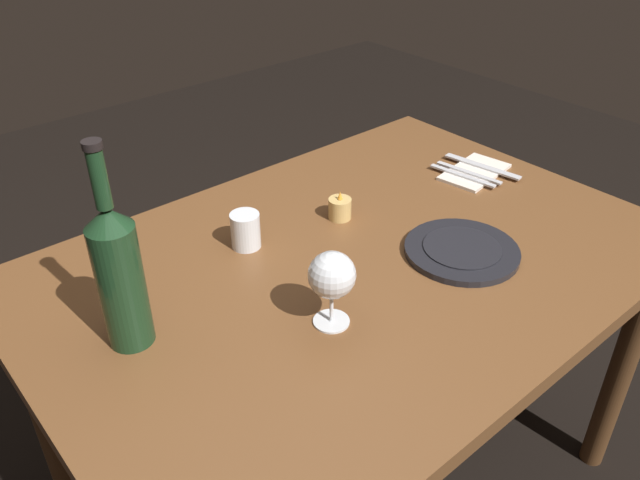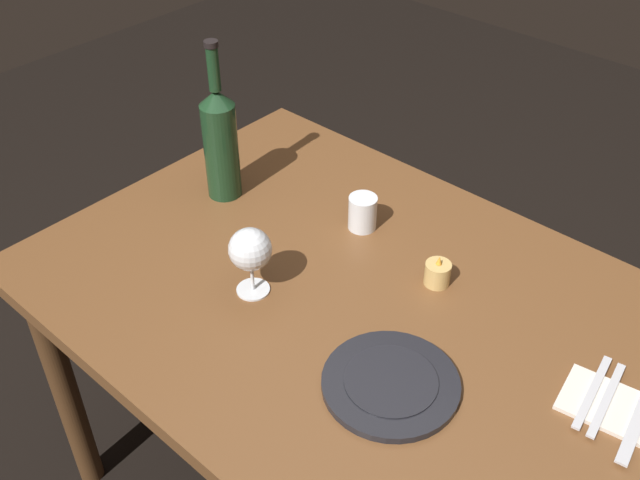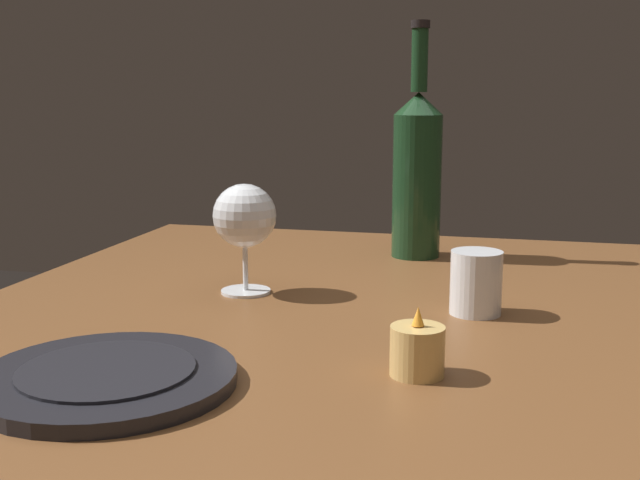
{
  "view_description": "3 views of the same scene",
  "coord_description": "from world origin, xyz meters",
  "px_view_note": "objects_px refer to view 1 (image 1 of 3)",
  "views": [
    {
      "loc": [
        -0.76,
        -0.77,
        1.48
      ],
      "look_at": [
        -0.08,
        0.02,
        0.81
      ],
      "focal_mm": 35.89,
      "sensor_mm": 36.0,
      "label": 1
    },
    {
      "loc": [
        0.64,
        -0.83,
        1.71
      ],
      "look_at": [
        -0.08,
        -0.02,
        0.86
      ],
      "focal_mm": 41.23,
      "sensor_mm": 36.0,
      "label": 2
    },
    {
      "loc": [
        0.8,
        0.22,
        1.01
      ],
      "look_at": [
        -0.07,
        0.01,
        0.84
      ],
      "focal_mm": 44.41,
      "sensor_mm": 36.0,
      "label": 3
    }
  ],
  "objects_px": {
    "votive_candle": "(340,209)",
    "folded_napkin": "(475,172)",
    "fork_outer": "(462,176)",
    "table_knife": "(482,166)",
    "dinner_plate": "(462,250)",
    "fork_inner": "(469,173)",
    "wine_glass_left": "(332,276)",
    "wine_bottle": "(119,274)",
    "water_tumbler": "(246,232)"
  },
  "relations": [
    {
      "from": "votive_candle",
      "to": "folded_napkin",
      "type": "bearing_deg",
      "value": -8.54
    },
    {
      "from": "fork_outer",
      "to": "table_knife",
      "type": "height_order",
      "value": "same"
    },
    {
      "from": "dinner_plate",
      "to": "table_knife",
      "type": "distance_m",
      "value": 0.4
    },
    {
      "from": "votive_candle",
      "to": "table_knife",
      "type": "xyz_separation_m",
      "value": [
        0.44,
        -0.06,
        -0.01
      ]
    },
    {
      "from": "fork_inner",
      "to": "dinner_plate",
      "type": "bearing_deg",
      "value": -143.94
    },
    {
      "from": "wine_glass_left",
      "to": "fork_outer",
      "type": "height_order",
      "value": "wine_glass_left"
    },
    {
      "from": "dinner_plate",
      "to": "fork_outer",
      "type": "relative_size",
      "value": 1.32
    },
    {
      "from": "wine_bottle",
      "to": "water_tumbler",
      "type": "distance_m",
      "value": 0.35
    },
    {
      "from": "wine_glass_left",
      "to": "table_knife",
      "type": "relative_size",
      "value": 0.69
    },
    {
      "from": "folded_napkin",
      "to": "dinner_plate",
      "type": "bearing_deg",
      "value": -146.17
    },
    {
      "from": "wine_bottle",
      "to": "water_tumbler",
      "type": "relative_size",
      "value": 4.82
    },
    {
      "from": "fork_outer",
      "to": "wine_glass_left",
      "type": "bearing_deg",
      "value": -162.1
    },
    {
      "from": "wine_glass_left",
      "to": "fork_inner",
      "type": "distance_m",
      "value": 0.67
    },
    {
      "from": "wine_bottle",
      "to": "table_knife",
      "type": "distance_m",
      "value": 0.99
    },
    {
      "from": "dinner_plate",
      "to": "fork_inner",
      "type": "bearing_deg",
      "value": 36.06
    },
    {
      "from": "water_tumbler",
      "to": "table_knife",
      "type": "xyz_separation_m",
      "value": [
        0.66,
        -0.1,
        -0.02
      ]
    },
    {
      "from": "wine_bottle",
      "to": "folded_napkin",
      "type": "bearing_deg",
      "value": 0.49
    },
    {
      "from": "wine_glass_left",
      "to": "fork_inner",
      "type": "height_order",
      "value": "wine_glass_left"
    },
    {
      "from": "wine_glass_left",
      "to": "table_knife",
      "type": "xyz_separation_m",
      "value": [
        0.69,
        0.2,
        -0.09
      ]
    },
    {
      "from": "wine_bottle",
      "to": "wine_glass_left",
      "type": "bearing_deg",
      "value": -33.21
    },
    {
      "from": "votive_candle",
      "to": "fork_outer",
      "type": "xyz_separation_m",
      "value": [
        0.36,
        -0.06,
        -0.01
      ]
    },
    {
      "from": "wine_glass_left",
      "to": "fork_inner",
      "type": "xyz_separation_m",
      "value": [
        0.64,
        0.2,
        -0.09
      ]
    },
    {
      "from": "fork_inner",
      "to": "votive_candle",
      "type": "bearing_deg",
      "value": 170.91
    },
    {
      "from": "fork_outer",
      "to": "dinner_plate",
      "type": "bearing_deg",
      "value": -141.44
    },
    {
      "from": "votive_candle",
      "to": "folded_napkin",
      "type": "height_order",
      "value": "votive_candle"
    },
    {
      "from": "wine_glass_left",
      "to": "water_tumbler",
      "type": "distance_m",
      "value": 0.31
    },
    {
      "from": "votive_candle",
      "to": "water_tumbler",
      "type": "bearing_deg",
      "value": 169.37
    },
    {
      "from": "wine_bottle",
      "to": "fork_outer",
      "type": "xyz_separation_m",
      "value": [
        0.9,
        0.01,
        -0.13
      ]
    },
    {
      "from": "votive_candle",
      "to": "fork_inner",
      "type": "xyz_separation_m",
      "value": [
        0.38,
        -0.06,
        -0.01
      ]
    },
    {
      "from": "folded_napkin",
      "to": "fork_inner",
      "type": "bearing_deg",
      "value": -180.0
    },
    {
      "from": "dinner_plate",
      "to": "table_knife",
      "type": "height_order",
      "value": "dinner_plate"
    },
    {
      "from": "dinner_plate",
      "to": "wine_bottle",
      "type": "bearing_deg",
      "value": 162.46
    },
    {
      "from": "votive_candle",
      "to": "dinner_plate",
      "type": "distance_m",
      "value": 0.29
    },
    {
      "from": "water_tumbler",
      "to": "fork_inner",
      "type": "relative_size",
      "value": 0.43
    },
    {
      "from": "wine_bottle",
      "to": "dinner_plate",
      "type": "bearing_deg",
      "value": -17.54
    },
    {
      "from": "folded_napkin",
      "to": "fork_outer",
      "type": "xyz_separation_m",
      "value": [
        -0.05,
        -0.0,
        0.01
      ]
    },
    {
      "from": "fork_inner",
      "to": "table_knife",
      "type": "xyz_separation_m",
      "value": [
        0.06,
        0.0,
        0.0
      ]
    },
    {
      "from": "dinner_plate",
      "to": "fork_inner",
      "type": "relative_size",
      "value": 1.32
    },
    {
      "from": "wine_glass_left",
      "to": "folded_napkin",
      "type": "distance_m",
      "value": 0.7
    },
    {
      "from": "dinner_plate",
      "to": "folded_napkin",
      "type": "xyz_separation_m",
      "value": [
        0.31,
        0.21,
        -0.0
      ]
    },
    {
      "from": "wine_glass_left",
      "to": "fork_inner",
      "type": "relative_size",
      "value": 0.81
    },
    {
      "from": "folded_napkin",
      "to": "table_knife",
      "type": "height_order",
      "value": "table_knife"
    },
    {
      "from": "fork_outer",
      "to": "table_knife",
      "type": "distance_m",
      "value": 0.08
    },
    {
      "from": "votive_candle",
      "to": "table_knife",
      "type": "bearing_deg",
      "value": -7.96
    },
    {
      "from": "votive_candle",
      "to": "fork_outer",
      "type": "distance_m",
      "value": 0.36
    },
    {
      "from": "wine_bottle",
      "to": "votive_candle",
      "type": "distance_m",
      "value": 0.56
    },
    {
      "from": "wine_glass_left",
      "to": "water_tumbler",
      "type": "bearing_deg",
      "value": 84.66
    },
    {
      "from": "wine_bottle",
      "to": "folded_napkin",
      "type": "distance_m",
      "value": 0.96
    },
    {
      "from": "water_tumbler",
      "to": "fork_inner",
      "type": "distance_m",
      "value": 0.62
    },
    {
      "from": "folded_napkin",
      "to": "fork_inner",
      "type": "xyz_separation_m",
      "value": [
        -0.03,
        -0.0,
        0.01
      ]
    }
  ]
}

